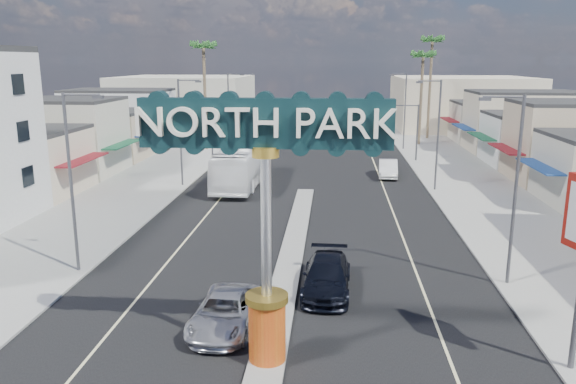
% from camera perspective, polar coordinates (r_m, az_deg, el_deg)
% --- Properties ---
extents(ground, '(160.00, 160.00, 0.00)m').
position_cam_1_polar(ground, '(47.12, 1.88, 0.36)').
color(ground, gray).
rests_on(ground, ground).
extents(road, '(20.00, 120.00, 0.01)m').
position_cam_1_polar(road, '(47.12, 1.88, 0.37)').
color(road, black).
rests_on(road, ground).
extents(median_island, '(1.30, 30.00, 0.16)m').
position_cam_1_polar(median_island, '(31.72, 0.44, -5.91)').
color(median_island, gray).
rests_on(median_island, ground).
extents(sidewalk_left, '(8.00, 120.00, 0.12)m').
position_cam_1_polar(sidewalk_left, '(49.77, -14.44, 0.71)').
color(sidewalk_left, gray).
rests_on(sidewalk_left, ground).
extents(sidewalk_right, '(8.00, 120.00, 0.12)m').
position_cam_1_polar(sidewalk_right, '(48.52, 18.63, 0.12)').
color(sidewalk_right, gray).
rests_on(sidewalk_right, ground).
extents(storefront_row_left, '(12.00, 42.00, 6.00)m').
position_cam_1_polar(storefront_row_left, '(64.88, -19.29, 5.86)').
color(storefront_row_left, beige).
rests_on(storefront_row_left, ground).
extents(storefront_row_right, '(12.00, 42.00, 6.00)m').
position_cam_1_polar(storefront_row_right, '(63.24, 24.90, 5.20)').
color(storefront_row_right, '#B7B29E').
rests_on(storefront_row_right, ground).
extents(backdrop_far_left, '(20.00, 20.00, 8.00)m').
position_cam_1_polar(backdrop_far_left, '(94.28, -10.35, 9.06)').
color(backdrop_far_left, '#B7B29E').
rests_on(backdrop_far_left, ground).
extents(backdrop_far_right, '(20.00, 20.00, 8.00)m').
position_cam_1_polar(backdrop_far_right, '(93.25, 17.11, 8.66)').
color(backdrop_far_right, beige).
rests_on(backdrop_far_right, ground).
extents(gateway_sign, '(8.20, 1.50, 9.15)m').
position_cam_1_polar(gateway_sign, '(18.57, -2.26, -0.96)').
color(gateway_sign, red).
rests_on(gateway_sign, median_island).
extents(traffic_signal_left, '(5.09, 0.45, 6.00)m').
position_cam_1_polar(traffic_signal_left, '(61.27, -6.12, 7.33)').
color(traffic_signal_left, '#47474C').
rests_on(traffic_signal_left, ground).
extents(traffic_signal_right, '(5.09, 0.45, 6.00)m').
position_cam_1_polar(traffic_signal_right, '(60.61, 11.35, 7.09)').
color(traffic_signal_right, '#47474C').
rests_on(traffic_signal_right, ground).
extents(streetlight_l_near, '(2.03, 0.22, 9.00)m').
position_cam_1_polar(streetlight_l_near, '(29.31, -20.96, 1.70)').
color(streetlight_l_near, '#47474C').
rests_on(streetlight_l_near, ground).
extents(streetlight_l_mid, '(2.03, 0.22, 9.00)m').
position_cam_1_polar(streetlight_l_mid, '(47.90, -10.72, 6.50)').
color(streetlight_l_mid, '#47474C').
rests_on(streetlight_l_mid, ground).
extents(streetlight_l_far, '(2.03, 0.22, 9.00)m').
position_cam_1_polar(streetlight_l_far, '(69.27, -5.93, 8.67)').
color(streetlight_l_far, '#47474C').
rests_on(streetlight_l_far, ground).
extents(streetlight_r_near, '(2.03, 0.22, 9.00)m').
position_cam_1_polar(streetlight_r_near, '(27.70, 21.87, 1.00)').
color(streetlight_r_near, '#47474C').
rests_on(streetlight_r_near, ground).
extents(streetlight_r_mid, '(2.03, 0.22, 9.00)m').
position_cam_1_polar(streetlight_r_mid, '(46.94, 14.83, 6.16)').
color(streetlight_r_mid, '#47474C').
rests_on(streetlight_r_mid, ground).
extents(streetlight_r_far, '(2.03, 0.22, 9.00)m').
position_cam_1_polar(streetlight_r_far, '(68.60, 11.67, 8.42)').
color(streetlight_r_far, '#47474C').
rests_on(streetlight_r_far, ground).
extents(palm_left_far, '(2.60, 2.60, 13.10)m').
position_cam_1_polar(palm_left_far, '(67.63, -8.58, 13.94)').
color(palm_left_far, brown).
rests_on(palm_left_far, ground).
extents(palm_right_mid, '(2.60, 2.60, 12.10)m').
position_cam_1_polar(palm_right_mid, '(72.70, 13.56, 12.96)').
color(palm_right_mid, brown).
rests_on(palm_right_mid, ground).
extents(palm_right_far, '(2.60, 2.60, 14.10)m').
position_cam_1_polar(palm_right_far, '(78.96, 14.44, 14.20)').
color(palm_right_far, brown).
rests_on(palm_right_far, ground).
extents(suv_left, '(2.57, 5.11, 1.39)m').
position_cam_1_polar(suv_left, '(23.03, -6.42, -11.99)').
color(suv_left, silver).
rests_on(suv_left, ground).
extents(suv_right, '(2.34, 5.36, 1.53)m').
position_cam_1_polar(suv_right, '(26.24, 3.95, -8.53)').
color(suv_right, black).
rests_on(suv_right, ground).
extents(car_parked_right, '(1.99, 4.85, 1.56)m').
position_cam_1_polar(car_parked_right, '(52.49, 10.13, 2.37)').
color(car_parked_right, silver).
rests_on(car_parked_right, ground).
extents(city_bus, '(3.22, 12.99, 3.61)m').
position_cam_1_polar(city_bus, '(48.48, -4.69, 2.87)').
color(city_bus, white).
rests_on(city_bus, ground).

